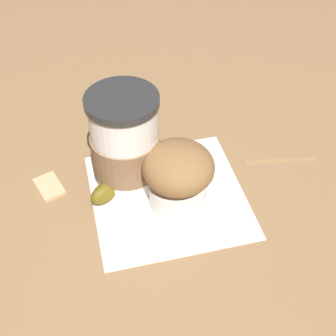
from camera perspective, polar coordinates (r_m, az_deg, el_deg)
name	(u,v)px	position (r m, az deg, el deg)	size (l,w,h in m)	color
ground_plane	(168,196)	(0.66, 0.00, -3.40)	(3.00, 3.00, 0.00)	#936D47
paper_napkin	(168,195)	(0.66, 0.00, -3.36)	(0.21, 0.21, 0.00)	white
coffee_cup	(125,144)	(0.64, -5.22, 2.89)	(0.10, 0.10, 0.15)	white
muffin	(178,174)	(0.62, 1.24, -0.76)	(0.10, 0.10, 0.09)	white
banana	(151,175)	(0.67, -2.14, -0.82)	(0.19, 0.08, 0.03)	gold
sugar_packet	(49,185)	(0.69, -14.31, -2.06)	(0.05, 0.03, 0.01)	#E0B27F
wooden_stirrer	(280,161)	(0.73, 13.50, 0.88)	(0.11, 0.01, 0.00)	#9E7547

